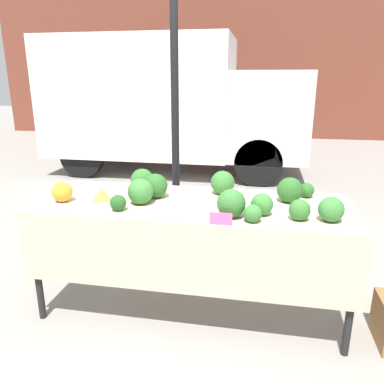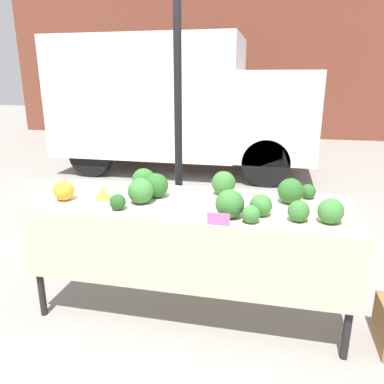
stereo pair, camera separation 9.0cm
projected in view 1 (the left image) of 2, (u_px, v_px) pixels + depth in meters
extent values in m
plane|color=gray|center=(192.00, 306.00, 3.01)|extent=(40.00, 40.00, 0.00)
cube|color=brown|center=(251.00, 29.00, 11.03)|extent=(16.00, 0.60, 6.28)
cylinder|color=black|center=(175.00, 133.00, 3.38)|extent=(0.07, 0.07, 2.57)
cube|color=white|center=(142.00, 97.00, 7.09)|extent=(3.40, 1.88, 2.11)
cube|color=silver|center=(269.00, 115.00, 6.76)|extent=(1.35, 1.73, 1.52)
cylinder|color=black|center=(258.00, 162.00, 6.28)|extent=(0.80, 0.22, 0.80)
cylinder|color=black|center=(259.00, 147.00, 7.70)|extent=(0.80, 0.22, 0.80)
cylinder|color=black|center=(82.00, 156.00, 6.84)|extent=(0.80, 0.22, 0.80)
cylinder|color=black|center=(114.00, 142.00, 8.26)|extent=(0.80, 0.22, 0.80)
cube|color=beige|center=(192.00, 204.00, 2.76)|extent=(2.31, 0.83, 0.03)
cube|color=beige|center=(181.00, 261.00, 2.45)|extent=(2.31, 0.01, 0.48)
cylinder|color=black|center=(37.00, 268.00, 2.74)|extent=(0.05, 0.05, 0.85)
cylinder|color=black|center=(352.00, 298.00, 2.36)|extent=(0.05, 0.05, 0.85)
cylinder|color=black|center=(81.00, 230.00, 3.41)|extent=(0.05, 0.05, 0.85)
cylinder|color=black|center=(333.00, 250.00, 3.03)|extent=(0.05, 0.05, 0.85)
sphere|color=orange|center=(62.00, 192.00, 2.75)|extent=(0.15, 0.15, 0.15)
cone|color=#93B238|center=(102.00, 193.00, 2.79)|extent=(0.13, 0.13, 0.10)
sphere|color=#336B2D|center=(223.00, 183.00, 2.93)|extent=(0.19, 0.19, 0.19)
sphere|color=#336B2D|center=(300.00, 210.00, 2.39)|extent=(0.14, 0.14, 0.14)
sphere|color=#387533|center=(253.00, 213.00, 2.36)|extent=(0.12, 0.12, 0.12)
sphere|color=#285B23|center=(290.00, 190.00, 2.73)|extent=(0.19, 0.19, 0.19)
sphere|color=#23511E|center=(118.00, 203.00, 2.57)|extent=(0.11, 0.11, 0.11)
sphere|color=#336B2D|center=(231.00, 203.00, 2.44)|extent=(0.19, 0.19, 0.19)
sphere|color=#387533|center=(141.00, 191.00, 2.70)|extent=(0.19, 0.19, 0.19)
sphere|color=#285B23|center=(155.00, 186.00, 2.84)|extent=(0.19, 0.19, 0.19)
sphere|color=#387533|center=(331.00, 209.00, 2.37)|extent=(0.16, 0.16, 0.16)
sphere|color=#387533|center=(262.00, 204.00, 2.48)|extent=(0.15, 0.15, 0.15)
sphere|color=#285B23|center=(307.00, 190.00, 2.85)|extent=(0.11, 0.11, 0.11)
sphere|color=#2D6628|center=(142.00, 180.00, 3.00)|extent=(0.19, 0.19, 0.19)
cube|color=#F45B9E|center=(221.00, 219.00, 2.32)|extent=(0.14, 0.01, 0.08)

